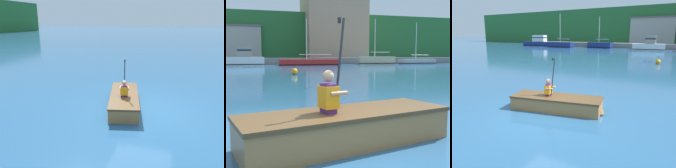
% 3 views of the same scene
% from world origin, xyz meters
% --- Properties ---
extents(ground_plane, '(300.00, 300.00, 0.00)m').
position_xyz_m(ground_plane, '(0.00, 0.00, 0.00)').
color(ground_plane, '#28567F').
extents(shoreline_ridge, '(120.00, 20.00, 8.82)m').
position_xyz_m(shoreline_ridge, '(0.00, 56.63, 4.41)').
color(shoreline_ridge, '#2D6B33').
rests_on(shoreline_ridge, ground).
extents(waterfront_warehouse_left, '(9.64, 10.87, 6.34)m').
position_xyz_m(waterfront_warehouse_left, '(-5.12, 51.31, 3.18)').
color(waterfront_warehouse_left, '#B2A899').
rests_on(waterfront_warehouse_left, ground).
extents(waterfront_office_block_center, '(10.87, 10.67, 15.42)m').
position_xyz_m(waterfront_office_block_center, '(12.48, 48.11, 7.72)').
color(waterfront_office_block_center, tan).
rests_on(waterfront_office_block_center, ground).
extents(marina_dock, '(60.33, 2.40, 0.90)m').
position_xyz_m(marina_dock, '(0.00, 37.09, 0.45)').
color(marina_dock, slate).
rests_on(marina_dock, ground).
extents(moored_boat_dock_west_inner, '(5.86, 2.37, 5.98)m').
position_xyz_m(moored_boat_dock_west_inner, '(21.45, 33.34, 0.35)').
color(moored_boat_dock_west_inner, '#9EA3A8').
rests_on(moored_boat_dock_west_inner, ground).
extents(moored_boat_dock_center_near, '(7.54, 2.59, 5.80)m').
position_xyz_m(moored_boat_dock_center_near, '(5.16, 31.92, 0.37)').
color(moored_boat_dock_center_near, red).
rests_on(moored_boat_dock_center_near, ground).
extents(moored_boat_dock_east_end, '(5.09, 2.31, 6.17)m').
position_xyz_m(moored_boat_dock_east_end, '(14.56, 32.45, 0.54)').
color(moored_boat_dock_east_end, '#CCB789').
rests_on(moored_boat_dock_east_end, ground).
extents(moored_boat_outer_slip_west, '(5.20, 2.04, 2.37)m').
position_xyz_m(moored_boat_outer_slip_west, '(-2.88, 32.58, 0.81)').
color(moored_boat_outer_slip_west, white).
rests_on(moored_boat_outer_slip_west, ground).
extents(rowboat_foreground, '(3.38, 1.76, 0.50)m').
position_xyz_m(rowboat_foreground, '(0.07, 0.72, 0.28)').
color(rowboat_foreground, '#A3703D').
rests_on(rowboat_foreground, ground).
extents(person_paddler, '(0.40, 0.41, 1.35)m').
position_xyz_m(person_paddler, '(-0.27, 0.64, 0.78)').
color(person_paddler, '#592672').
rests_on(person_paddler, rowboat_foreground).
extents(channel_buoy, '(0.44, 0.44, 0.72)m').
position_xyz_m(channel_buoy, '(1.14, 15.60, 0.22)').
color(channel_buoy, orange).
rests_on(channel_buoy, ground).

